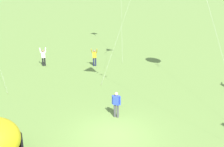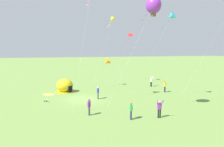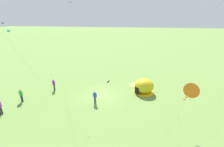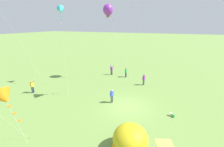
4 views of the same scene
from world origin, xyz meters
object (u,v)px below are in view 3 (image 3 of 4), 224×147
toddler_crawling (108,81)px  person_strolling (54,84)px  kite_orange (190,91)px  person_center_field (95,96)px  popup_tent (144,86)px  person_far_back (21,95)px

toddler_crawling → person_strolling: bearing=31.0°
toddler_crawling → kite_orange: kite_orange is taller
person_center_field → kite_orange: bearing=158.3°
person_strolling → kite_orange: size_ratio=0.33×
person_strolling → person_center_field: 7.40m
popup_tent → kite_orange: kite_orange is taller
toddler_crawling → person_far_back: 12.66m
popup_tent → kite_orange: 9.12m
popup_tent → toddler_crawling: bearing=-25.8°
person_center_field → kite_orange: kite_orange is taller
person_far_back → kite_orange: bearing=172.3°
person_center_field → kite_orange: size_ratio=0.33×
person_far_back → toddler_crawling: bearing=-140.5°
person_strolling → person_center_field: (-6.98, 2.46, 0.00)m
toddler_crawling → person_strolling: (7.29, 4.38, 0.79)m
popup_tent → person_center_field: bearing=33.1°
popup_tent → toddler_crawling: popup_tent is taller
person_center_field → person_far_back: bearing=7.2°
popup_tent → person_far_back: size_ratio=1.63×
toddler_crawling → person_far_back: bearing=39.5°
kite_orange → person_far_back: bearing=-7.7°
person_strolling → person_center_field: bearing=160.6°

